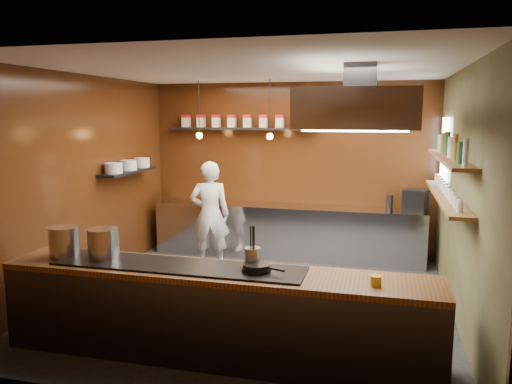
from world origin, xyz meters
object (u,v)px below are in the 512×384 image
(stockpot_large, at_px, (64,241))
(espresso_machine, at_px, (415,200))
(stockpot_small, at_px, (103,243))
(extractor_hood, at_px, (360,109))
(chef, at_px, (210,215))

(stockpot_large, bearing_deg, espresso_machine, 44.31)
(espresso_machine, bearing_deg, stockpot_small, -115.81)
(espresso_machine, bearing_deg, extractor_hood, -90.91)
(stockpot_small, distance_m, chef, 2.84)
(stockpot_large, xyz_separation_m, espresso_machine, (3.84, 3.75, -0.02))
(extractor_hood, height_order, chef, extractor_hood)
(extractor_hood, relative_size, chef, 1.16)
(stockpot_small, relative_size, espresso_machine, 0.94)
(extractor_hood, bearing_deg, stockpot_small, -155.98)
(stockpot_large, relative_size, stockpot_small, 0.96)
(stockpot_small, height_order, espresso_machine, espresso_machine)
(chef, bearing_deg, espresso_machine, 178.49)
(espresso_machine, distance_m, chef, 3.32)
(extractor_hood, xyz_separation_m, chef, (-2.38, 1.68, -1.64))
(extractor_hood, distance_m, chef, 3.35)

